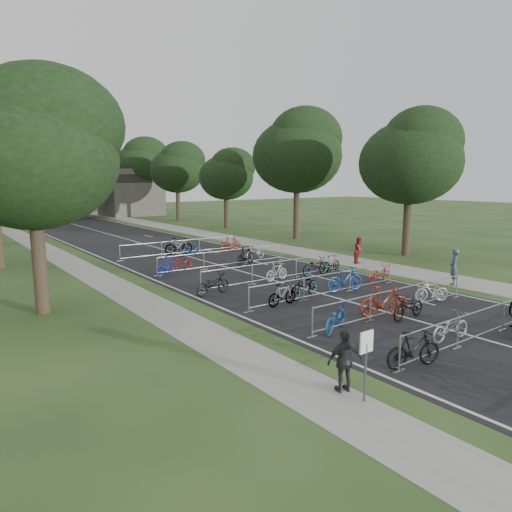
# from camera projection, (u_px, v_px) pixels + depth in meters

# --- Properties ---
(road) EXTENTS (11.00, 140.00, 0.01)m
(road) POSITION_uv_depth(u_px,v_px,m) (85.00, 227.00, 52.59)
(road) COLOR black
(road) RESTS_ON ground
(sidewalk_right) EXTENTS (3.00, 140.00, 0.01)m
(sidewalk_right) POSITION_uv_depth(u_px,v_px,m) (150.00, 224.00, 57.28)
(sidewalk_right) COLOR gray
(sidewalk_right) RESTS_ON ground
(sidewalk_left) EXTENTS (2.00, 140.00, 0.01)m
(sidewalk_left) POSITION_uv_depth(u_px,v_px,m) (12.00, 232.00, 48.19)
(sidewalk_left) COLOR gray
(sidewalk_left) RESTS_ON ground
(lane_markings) EXTENTS (0.12, 140.00, 0.00)m
(lane_markings) POSITION_uv_depth(u_px,v_px,m) (85.00, 227.00, 52.59)
(lane_markings) COLOR silver
(lane_markings) RESTS_ON ground
(overpass_bridge) EXTENTS (31.00, 8.00, 7.05)m
(overpass_bridge) POSITION_uv_depth(u_px,v_px,m) (52.00, 194.00, 63.90)
(overpass_bridge) COLOR #43403C
(overpass_bridge) RESTS_ON ground
(park_sign) EXTENTS (0.45, 0.06, 1.83)m
(park_sign) POSITION_uv_depth(u_px,v_px,m) (366.00, 353.00, 11.11)
(park_sign) COLOR #4C4C51
(park_sign) RESTS_ON ground
(tree_left_0) EXTENTS (6.72, 6.72, 10.25)m
(tree_left_0) POSITION_uv_depth(u_px,v_px,m) (34.00, 153.00, 17.81)
(tree_left_0) COLOR #33261C
(tree_left_0) RESTS_ON ground
(tree_right_0) EXTENTS (7.17, 7.17, 10.93)m
(tree_right_0) POSITION_uv_depth(u_px,v_px,m) (412.00, 158.00, 32.10)
(tree_right_0) COLOR #33261C
(tree_right_0) RESTS_ON ground
(tree_right_1) EXTENTS (8.18, 8.18, 12.47)m
(tree_right_1) POSITION_uv_depth(u_px,v_px,m) (299.00, 152.00, 41.45)
(tree_right_1) COLOR #33261C
(tree_right_1) RESTS_ON ground
(tree_right_2) EXTENTS (6.16, 6.16, 9.39)m
(tree_right_2) POSITION_uv_depth(u_px,v_px,m) (227.00, 175.00, 51.30)
(tree_right_2) COLOR #33261C
(tree_right_2) RESTS_ON ground
(tree_right_3) EXTENTS (7.17, 7.17, 10.93)m
(tree_right_3) POSITION_uv_depth(u_px,v_px,m) (178.00, 168.00, 60.65)
(tree_right_3) COLOR #33261C
(tree_right_3) RESTS_ON ground
(tree_right_4) EXTENTS (8.18, 8.18, 12.47)m
(tree_right_4) POSITION_uv_depth(u_px,v_px,m) (142.00, 164.00, 70.01)
(tree_right_4) COLOR #33261C
(tree_right_4) RESTS_ON ground
(tree_right_5) EXTENTS (6.16, 6.16, 9.39)m
(tree_right_5) POSITION_uv_depth(u_px,v_px,m) (116.00, 177.00, 79.85)
(tree_right_5) COLOR #33261C
(tree_right_5) RESTS_ON ground
(tree_right_6) EXTENTS (7.17, 7.17, 10.93)m
(tree_right_6) POSITION_uv_depth(u_px,v_px,m) (94.00, 172.00, 89.21)
(tree_right_6) COLOR #33261C
(tree_right_6) RESTS_ON ground
(barrier_row_1) EXTENTS (9.70, 0.08, 1.10)m
(barrier_row_1) POSITION_uv_depth(u_px,v_px,m) (482.00, 324.00, 15.69)
(barrier_row_1) COLOR #989A9F
(barrier_row_1) RESTS_ON ground
(barrier_row_2) EXTENTS (9.70, 0.08, 1.10)m
(barrier_row_2) POSITION_uv_depth(u_px,v_px,m) (395.00, 301.00, 18.55)
(barrier_row_2) COLOR #989A9F
(barrier_row_2) RESTS_ON ground
(barrier_row_3) EXTENTS (9.70, 0.08, 1.10)m
(barrier_row_3) POSITION_uv_depth(u_px,v_px,m) (328.00, 284.00, 21.56)
(barrier_row_3) COLOR #989A9F
(barrier_row_3) RESTS_ON ground
(barrier_row_4) EXTENTS (9.70, 0.08, 1.10)m
(barrier_row_4) POSITION_uv_depth(u_px,v_px,m) (275.00, 271.00, 24.74)
(barrier_row_4) COLOR #989A9F
(barrier_row_4) RESTS_ON ground
(barrier_row_5) EXTENTS (9.70, 0.08, 1.10)m
(barrier_row_5) POSITION_uv_depth(u_px,v_px,m) (225.00, 258.00, 28.70)
(barrier_row_5) COLOR #989A9F
(barrier_row_5) RESTS_ON ground
(barrier_row_6) EXTENTS (9.70, 0.08, 1.10)m
(barrier_row_6) POSITION_uv_depth(u_px,v_px,m) (181.00, 247.00, 33.46)
(barrier_row_6) COLOR #989A9F
(barrier_row_6) RESTS_ON ground
(bike_4) EXTENTS (1.93, 1.03, 1.12)m
(bike_4) POSITION_uv_depth(u_px,v_px,m) (414.00, 349.00, 13.28)
(bike_4) COLOR black
(bike_4) RESTS_ON ground
(bike_5) EXTENTS (1.87, 0.77, 0.96)m
(bike_5) POSITION_uv_depth(u_px,v_px,m) (450.00, 327.00, 15.54)
(bike_5) COLOR #94949A
(bike_5) RESTS_ON ground
(bike_8) EXTENTS (2.03, 1.40, 1.01)m
(bike_8) POSITION_uv_depth(u_px,v_px,m) (335.00, 318.00, 16.50)
(bike_8) COLOR #1A4B91
(bike_8) RESTS_ON ground
(bike_9) EXTENTS (2.17, 1.35, 1.26)m
(bike_9) POSITION_uv_depth(u_px,v_px,m) (384.00, 301.00, 18.25)
(bike_9) COLOR maroon
(bike_9) RESTS_ON ground
(bike_10) EXTENTS (1.96, 0.77, 1.01)m
(bike_10) POSITION_uv_depth(u_px,v_px,m) (409.00, 307.00, 17.94)
(bike_10) COLOR black
(bike_10) RESTS_ON ground
(bike_11) EXTENTS (1.66, 1.14, 0.98)m
(bike_11) POSITION_uv_depth(u_px,v_px,m) (432.00, 291.00, 20.50)
(bike_11) COLOR silver
(bike_11) RESTS_ON ground
(bike_12) EXTENTS (1.64, 0.54, 0.97)m
(bike_12) POSITION_uv_depth(u_px,v_px,m) (282.00, 295.00, 19.84)
(bike_12) COLOR #989A9F
(bike_12) RESTS_ON ground
(bike_13) EXTENTS (2.25, 1.26, 1.12)m
(bike_13) POSITION_uv_depth(u_px,v_px,m) (305.00, 286.00, 21.16)
(bike_13) COLOR #989A9F
(bike_13) RESTS_ON ground
(bike_14) EXTENTS (2.13, 0.98, 1.23)m
(bike_14) POSITION_uv_depth(u_px,v_px,m) (345.00, 279.00, 22.34)
(bike_14) COLOR navy
(bike_14) RESTS_ON ground
(bike_15) EXTENTS (1.75, 0.62, 0.92)m
(bike_15) POSITION_uv_depth(u_px,v_px,m) (379.00, 274.00, 24.43)
(bike_15) COLOR maroon
(bike_15) RESTS_ON ground
(bike_16) EXTENTS (2.06, 0.98, 1.04)m
(bike_16) POSITION_uv_depth(u_px,v_px,m) (213.00, 284.00, 21.73)
(bike_16) COLOR black
(bike_16) RESTS_ON ground
(bike_17) EXTENTS (1.68, 0.69, 0.98)m
(bike_17) POSITION_uv_depth(u_px,v_px,m) (277.00, 272.00, 24.78)
(bike_17) COLOR silver
(bike_17) RESTS_ON ground
(bike_18) EXTENTS (2.00, 0.77, 1.04)m
(bike_18) POSITION_uv_depth(u_px,v_px,m) (315.00, 266.00, 26.20)
(bike_18) COLOR #989A9F
(bike_18) RESTS_ON ground
(bike_19) EXTENTS (1.70, 0.72, 0.99)m
(bike_19) POSITION_uv_depth(u_px,v_px,m) (331.00, 263.00, 27.24)
(bike_19) COLOR #989A9F
(bike_19) RESTS_ON ground
(bike_20) EXTENTS (1.87, 1.46, 1.13)m
(bike_20) POSITION_uv_depth(u_px,v_px,m) (165.00, 267.00, 25.83)
(bike_20) COLOR navy
(bike_20) RESTS_ON ground
(bike_21) EXTENTS (1.92, 1.05, 0.96)m
(bike_21) POSITION_uv_depth(u_px,v_px,m) (181.00, 263.00, 27.64)
(bike_21) COLOR maroon
(bike_21) RESTS_ON ground
(bike_22) EXTENTS (2.14, 1.38, 1.25)m
(bike_22) POSITION_uv_depth(u_px,v_px,m) (246.00, 256.00, 29.03)
(bike_22) COLOR black
(bike_22) RESTS_ON ground
(bike_23) EXTENTS (2.08, 1.22, 1.03)m
(bike_23) POSITION_uv_depth(u_px,v_px,m) (256.00, 252.00, 31.31)
(bike_23) COLOR #9C9DA3
(bike_23) RESTS_ON ground
(bike_25) EXTENTS (2.14, 1.01, 1.24)m
(bike_25) POSITION_uv_depth(u_px,v_px,m) (179.00, 246.00, 33.58)
(bike_25) COLOR #989A9F
(bike_25) RESTS_ON ground
(bike_26) EXTENTS (1.76, 0.82, 0.89)m
(bike_26) POSITION_uv_depth(u_px,v_px,m) (191.00, 250.00, 32.97)
(bike_26) COLOR #1A4791
(bike_26) RESTS_ON ground
(bike_27) EXTENTS (1.73, 0.97, 1.00)m
(bike_27) POSITION_uv_depth(u_px,v_px,m) (231.00, 243.00, 35.93)
(bike_27) COLOR maroon
(bike_27) RESTS_ON ground
(pedestrian_a) EXTENTS (0.84, 0.77, 1.92)m
(pedestrian_a) POSITION_uv_depth(u_px,v_px,m) (454.00, 267.00, 23.61)
(pedestrian_a) COLOR #394256
(pedestrian_a) RESTS_ON ground
(pedestrian_b) EXTENTS (1.03, 0.92, 1.74)m
(pedestrian_b) POSITION_uv_depth(u_px,v_px,m) (359.00, 250.00, 29.83)
(pedestrian_b) COLOR maroon
(pedestrian_b) RESTS_ON ground
(pedestrian_c) EXTENTS (1.05, 0.68, 1.66)m
(pedestrian_c) POSITION_uv_depth(u_px,v_px,m) (345.00, 361.00, 11.72)
(pedestrian_c) COLOR #28282A
(pedestrian_c) RESTS_ON ground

